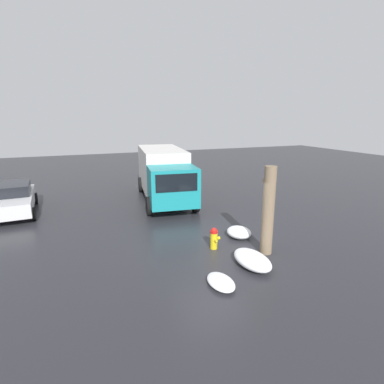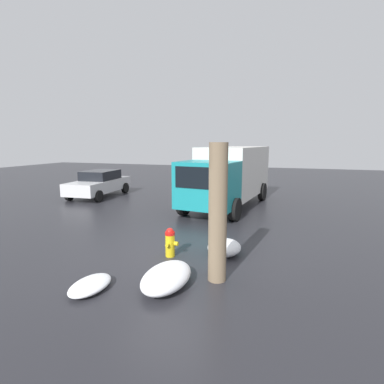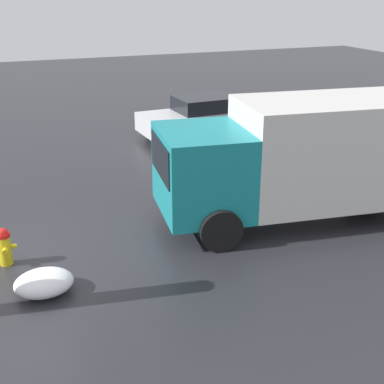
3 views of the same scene
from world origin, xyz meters
TOP-DOWN VIEW (x-y plane):
  - ground_plane at (0.00, 0.00)m, footprint 60.00×60.00m
  - fire_hydrant at (-0.00, -0.00)m, footprint 0.45×0.36m
  - delivery_truck at (6.88, -0.22)m, footprint 7.16×3.19m
  - parked_car at (7.07, 7.18)m, footprint 4.34×2.13m
  - snow_pile_by_tree at (0.56, -1.34)m, footprint 1.04×0.89m

SIDE VIEW (x-z plane):
  - ground_plane at x=0.00m, z-range 0.00..0.00m
  - snow_pile_by_tree at x=0.56m, z-range 0.00..0.41m
  - fire_hydrant at x=0.00m, z-range 0.01..0.78m
  - parked_car at x=7.07m, z-range 0.02..1.45m
  - delivery_truck at x=6.88m, z-range 0.14..2.91m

